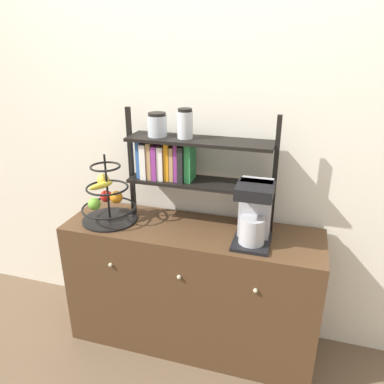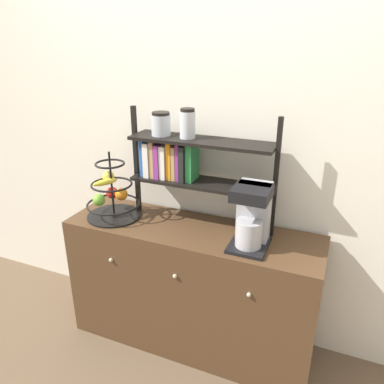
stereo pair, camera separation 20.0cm
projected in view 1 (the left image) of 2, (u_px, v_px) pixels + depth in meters
name	position (u px, v px, depth m)	size (l,w,h in m)	color
ground_plane	(181.00, 364.00, 2.19)	(12.00, 12.00, 0.00)	brown
wall_back	(204.00, 127.00, 2.12)	(7.00, 0.05, 2.60)	silver
sideboard	(191.00, 287.00, 2.23)	(1.45, 0.45, 0.78)	#4C331E
coffee_maker	(254.00, 213.00, 1.90)	(0.19, 0.23, 0.33)	black
fruit_stand	(107.00, 200.00, 2.15)	(0.32, 0.32, 0.40)	black
shelf_hutch	(179.00, 156.00, 2.06)	(0.84, 0.20, 0.65)	black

